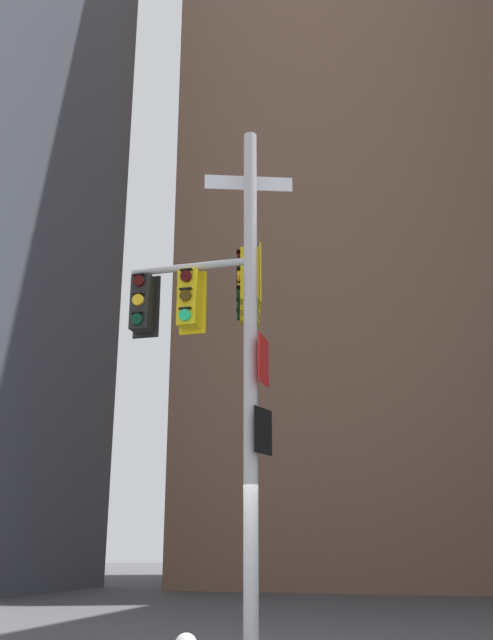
% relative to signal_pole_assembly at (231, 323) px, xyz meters
% --- Properties ---
extents(building_mid_block, '(17.50, 17.50, 45.11)m').
position_rel_signal_pole_assembly_xyz_m(building_mid_block, '(1.55, 24.00, 17.25)').
color(building_mid_block, brown).
rests_on(building_mid_block, ground).
extents(signal_pole_assembly, '(2.84, 2.56, 8.71)m').
position_rel_signal_pole_assembly_xyz_m(signal_pole_assembly, '(0.00, 0.00, 0.00)').
color(signal_pole_assembly, '#B2B2B5').
rests_on(signal_pole_assembly, ground).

